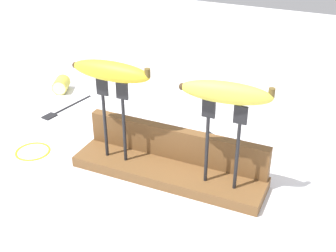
{
  "coord_description": "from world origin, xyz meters",
  "views": [
    {
      "loc": [
        0.33,
        -0.72,
        0.56
      ],
      "look_at": [
        0.0,
        0.0,
        0.12
      ],
      "focal_mm": 47.88,
      "sensor_mm": 36.0,
      "label": 1
    }
  ],
  "objects_px": {
    "fork_stand_left": "(114,113)",
    "banana_raised_left": "(111,71)",
    "fork_stand_right": "(223,137)",
    "banana_chunk_far": "(61,85)",
    "fork_fallen_far": "(236,150)",
    "fork_fallen_near": "(62,109)",
    "banana_raised_right": "(226,92)",
    "wire_coil": "(33,151)"
  },
  "relations": [
    {
      "from": "fork_stand_left",
      "to": "banana_raised_left",
      "type": "relative_size",
      "value": 1.04
    },
    {
      "from": "fork_stand_right",
      "to": "banana_chunk_far",
      "type": "distance_m",
      "value": 0.66
    },
    {
      "from": "fork_stand_right",
      "to": "banana_chunk_far",
      "type": "bearing_deg",
      "value": 154.7
    },
    {
      "from": "fork_stand_left",
      "to": "fork_fallen_far",
      "type": "distance_m",
      "value": 0.31
    },
    {
      "from": "fork_fallen_near",
      "to": "fork_fallen_far",
      "type": "xyz_separation_m",
      "value": [
        0.5,
        -0.0,
        0.0
      ]
    },
    {
      "from": "fork_stand_right",
      "to": "banana_raised_right",
      "type": "relative_size",
      "value": 1.04
    },
    {
      "from": "wire_coil",
      "to": "fork_stand_right",
      "type": "bearing_deg",
      "value": 3.7
    },
    {
      "from": "fork_fallen_far",
      "to": "banana_chunk_far",
      "type": "distance_m",
      "value": 0.59
    },
    {
      "from": "fork_stand_right",
      "to": "fork_fallen_near",
      "type": "distance_m",
      "value": 0.56
    },
    {
      "from": "wire_coil",
      "to": "fork_stand_left",
      "type": "bearing_deg",
      "value": 7.85
    },
    {
      "from": "banana_raised_right",
      "to": "fork_stand_left",
      "type": "bearing_deg",
      "value": 180.0
    },
    {
      "from": "fork_stand_left",
      "to": "banana_raised_left",
      "type": "distance_m",
      "value": 0.09
    },
    {
      "from": "fork_fallen_near",
      "to": "fork_fallen_far",
      "type": "height_order",
      "value": "same"
    },
    {
      "from": "fork_fallen_far",
      "to": "wire_coil",
      "type": "distance_m",
      "value": 0.48
    },
    {
      "from": "wire_coil",
      "to": "fork_fallen_far",
      "type": "bearing_deg",
      "value": 24.62
    },
    {
      "from": "banana_raised_right",
      "to": "wire_coil",
      "type": "relative_size",
      "value": 2.15
    },
    {
      "from": "banana_raised_left",
      "to": "banana_raised_right",
      "type": "distance_m",
      "value": 0.24
    },
    {
      "from": "banana_raised_right",
      "to": "fork_fallen_far",
      "type": "relative_size",
      "value": 1.17
    },
    {
      "from": "banana_raised_right",
      "to": "wire_coil",
      "type": "xyz_separation_m",
      "value": [
        -0.45,
        -0.03,
        -0.22
      ]
    },
    {
      "from": "fork_fallen_far",
      "to": "wire_coil",
      "type": "xyz_separation_m",
      "value": [
        -0.43,
        -0.2,
        -0.0
      ]
    },
    {
      "from": "fork_stand_left",
      "to": "fork_fallen_far",
      "type": "relative_size",
      "value": 1.23
    },
    {
      "from": "banana_raised_right",
      "to": "fork_fallen_far",
      "type": "height_order",
      "value": "banana_raised_right"
    },
    {
      "from": "wire_coil",
      "to": "banana_raised_right",
      "type": "bearing_deg",
      "value": 3.7
    },
    {
      "from": "banana_raised_left",
      "to": "banana_chunk_far",
      "type": "height_order",
      "value": "banana_raised_left"
    },
    {
      "from": "fork_stand_right",
      "to": "banana_chunk_far",
      "type": "height_order",
      "value": "fork_stand_right"
    },
    {
      "from": "banana_raised_left",
      "to": "wire_coil",
      "type": "distance_m",
      "value": 0.31
    },
    {
      "from": "banana_raised_right",
      "to": "fork_fallen_near",
      "type": "relative_size",
      "value": 1.0
    },
    {
      "from": "fork_stand_left",
      "to": "fork_stand_right",
      "type": "xyz_separation_m",
      "value": [
        0.24,
        0.0,
        -0.0
      ]
    },
    {
      "from": "fork_stand_left",
      "to": "banana_raised_right",
      "type": "height_order",
      "value": "banana_raised_right"
    },
    {
      "from": "fork_fallen_near",
      "to": "wire_coil",
      "type": "bearing_deg",
      "value": -72.1
    },
    {
      "from": "fork_fallen_near",
      "to": "fork_fallen_far",
      "type": "bearing_deg",
      "value": -0.45
    },
    {
      "from": "wire_coil",
      "to": "banana_chunk_far",
      "type": "bearing_deg",
      "value": 114.59
    },
    {
      "from": "banana_chunk_far",
      "to": "wire_coil",
      "type": "distance_m",
      "value": 0.34
    },
    {
      "from": "banana_raised_left",
      "to": "fork_fallen_far",
      "type": "xyz_separation_m",
      "value": [
        0.22,
        0.17,
        -0.22
      ]
    },
    {
      "from": "fork_fallen_far",
      "to": "fork_stand_left",
      "type": "bearing_deg",
      "value": -142.79
    },
    {
      "from": "banana_raised_right",
      "to": "wire_coil",
      "type": "height_order",
      "value": "banana_raised_right"
    },
    {
      "from": "banana_raised_right",
      "to": "banana_chunk_far",
      "type": "bearing_deg",
      "value": 154.7
    },
    {
      "from": "fork_fallen_far",
      "to": "banana_raised_right",
      "type": "bearing_deg",
      "value": -85.25
    },
    {
      "from": "banana_raised_left",
      "to": "banana_raised_right",
      "type": "xyz_separation_m",
      "value": [
        0.24,
        -0.0,
        -0.0
      ]
    },
    {
      "from": "fork_stand_right",
      "to": "fork_fallen_near",
      "type": "relative_size",
      "value": 1.03
    },
    {
      "from": "banana_raised_left",
      "to": "fork_stand_left",
      "type": "bearing_deg",
      "value": 1.14
    },
    {
      "from": "fork_fallen_far",
      "to": "wire_coil",
      "type": "bearing_deg",
      "value": -155.38
    }
  ]
}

